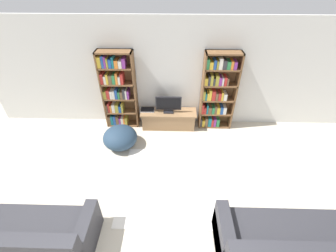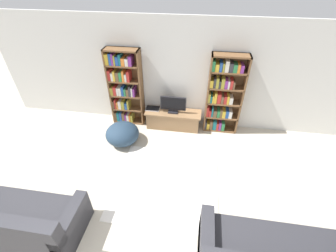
{
  "view_description": "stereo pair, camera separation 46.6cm",
  "coord_description": "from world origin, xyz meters",
  "px_view_note": "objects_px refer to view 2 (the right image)",
  "views": [
    {
      "loc": [
        0.1,
        -0.7,
        3.51
      ],
      "look_at": [
        -0.01,
        3.03,
        0.7
      ],
      "focal_mm": 24.0,
      "sensor_mm": 36.0,
      "label": 1
    },
    {
      "loc": [
        0.56,
        -0.66,
        3.51
      ],
      "look_at": [
        -0.01,
        3.03,
        0.7
      ],
      "focal_mm": 24.0,
      "sensor_mm": 36.0,
      "label": 2
    }
  ],
  "objects_px": {
    "television": "(173,105)",
    "couch_left_sectional": "(19,221)",
    "tv_stand": "(173,119)",
    "laptop": "(153,108)",
    "bookshelf_right": "(223,96)",
    "bookshelf_left": "(124,88)",
    "beanbag_ottoman": "(122,134)"
  },
  "relations": [
    {
      "from": "bookshelf_right",
      "to": "bookshelf_left",
      "type": "bearing_deg",
      "value": -180.0
    },
    {
      "from": "bookshelf_right",
      "to": "television",
      "type": "bearing_deg",
      "value": -173.99
    },
    {
      "from": "bookshelf_right",
      "to": "television",
      "type": "xyz_separation_m",
      "value": [
        -1.14,
        -0.12,
        -0.28
      ]
    },
    {
      "from": "bookshelf_right",
      "to": "beanbag_ottoman",
      "type": "relative_size",
      "value": 2.5
    },
    {
      "from": "bookshelf_right",
      "to": "laptop",
      "type": "distance_m",
      "value": 1.73
    },
    {
      "from": "laptop",
      "to": "couch_left_sectional",
      "type": "bearing_deg",
      "value": -114.47
    },
    {
      "from": "couch_left_sectional",
      "to": "bookshelf_left",
      "type": "bearing_deg",
      "value": 76.97
    },
    {
      "from": "television",
      "to": "couch_left_sectional",
      "type": "xyz_separation_m",
      "value": [
        -1.97,
        -3.09,
        -0.39
      ]
    },
    {
      "from": "bookshelf_right",
      "to": "television",
      "type": "height_order",
      "value": "bookshelf_right"
    },
    {
      "from": "tv_stand",
      "to": "laptop",
      "type": "height_order",
      "value": "laptop"
    },
    {
      "from": "television",
      "to": "couch_left_sectional",
      "type": "height_order",
      "value": "television"
    },
    {
      "from": "bookshelf_left",
      "to": "couch_left_sectional",
      "type": "xyz_separation_m",
      "value": [
        -0.74,
        -3.21,
        -0.68
      ]
    },
    {
      "from": "bookshelf_right",
      "to": "beanbag_ottoman",
      "type": "height_order",
      "value": "bookshelf_right"
    },
    {
      "from": "bookshelf_left",
      "to": "tv_stand",
      "type": "xyz_separation_m",
      "value": [
        1.22,
        -0.1,
        -0.74
      ]
    },
    {
      "from": "tv_stand",
      "to": "television",
      "type": "height_order",
      "value": "television"
    },
    {
      "from": "tv_stand",
      "to": "laptop",
      "type": "distance_m",
      "value": 0.58
    },
    {
      "from": "tv_stand",
      "to": "couch_left_sectional",
      "type": "height_order",
      "value": "couch_left_sectional"
    },
    {
      "from": "laptop",
      "to": "beanbag_ottoman",
      "type": "bearing_deg",
      "value": -123.5
    },
    {
      "from": "laptop",
      "to": "beanbag_ottoman",
      "type": "xyz_separation_m",
      "value": [
        -0.55,
        -0.83,
        -0.22
      ]
    },
    {
      "from": "television",
      "to": "laptop",
      "type": "bearing_deg",
      "value": 172.01
    },
    {
      "from": "television",
      "to": "tv_stand",
      "type": "bearing_deg",
      "value": 90.0
    },
    {
      "from": "bookshelf_right",
      "to": "tv_stand",
      "type": "relative_size",
      "value": 1.39
    },
    {
      "from": "bookshelf_left",
      "to": "television",
      "type": "height_order",
      "value": "bookshelf_left"
    },
    {
      "from": "couch_left_sectional",
      "to": "tv_stand",
      "type": "bearing_deg",
      "value": 57.67
    },
    {
      "from": "tv_stand",
      "to": "laptop",
      "type": "relative_size",
      "value": 3.98
    },
    {
      "from": "bookshelf_right",
      "to": "laptop",
      "type": "xyz_separation_m",
      "value": [
        -1.66,
        -0.05,
        -0.49
      ]
    },
    {
      "from": "bookshelf_left",
      "to": "television",
      "type": "bearing_deg",
      "value": -5.58
    },
    {
      "from": "tv_stand",
      "to": "couch_left_sectional",
      "type": "xyz_separation_m",
      "value": [
        -1.97,
        -3.11,
        0.05
      ]
    },
    {
      "from": "television",
      "to": "beanbag_ottoman",
      "type": "xyz_separation_m",
      "value": [
        -1.08,
        -0.76,
        -0.43
      ]
    },
    {
      "from": "couch_left_sectional",
      "to": "laptop",
      "type": "bearing_deg",
      "value": 65.53
    },
    {
      "from": "bookshelf_left",
      "to": "beanbag_ottoman",
      "type": "height_order",
      "value": "bookshelf_left"
    },
    {
      "from": "bookshelf_left",
      "to": "laptop",
      "type": "xyz_separation_m",
      "value": [
        0.7,
        -0.05,
        -0.5
      ]
    }
  ]
}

